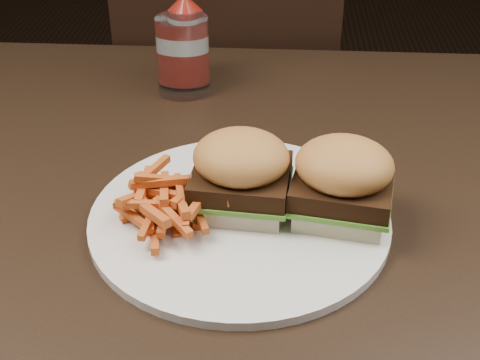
# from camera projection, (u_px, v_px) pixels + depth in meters

# --- Properties ---
(dining_table) EXTENTS (1.20, 0.80, 0.04)m
(dining_table) POSITION_uv_depth(u_px,v_px,m) (158.00, 179.00, 0.87)
(dining_table) COLOR black
(dining_table) RESTS_ON ground
(chair_far) EXTENTS (0.46, 0.46, 0.04)m
(chair_far) POSITION_uv_depth(u_px,v_px,m) (230.00, 139.00, 1.56)
(chair_far) COLOR black
(chair_far) RESTS_ON ground
(plate) EXTENTS (0.34, 0.34, 0.01)m
(plate) POSITION_uv_depth(u_px,v_px,m) (239.00, 218.00, 0.76)
(plate) COLOR white
(plate) RESTS_ON dining_table
(sandwich_half_a) EXTENTS (0.10, 0.10, 0.02)m
(sandwich_half_a) POSITION_uv_depth(u_px,v_px,m) (241.00, 199.00, 0.76)
(sandwich_half_a) COLOR beige
(sandwich_half_a) RESTS_ON plate
(sandwich_half_b) EXTENTS (0.11, 0.10, 0.02)m
(sandwich_half_b) POSITION_uv_depth(u_px,v_px,m) (340.00, 207.00, 0.75)
(sandwich_half_b) COLOR #FCEDC4
(sandwich_half_b) RESTS_ON plate
(fries_pile) EXTENTS (0.15, 0.15, 0.05)m
(fries_pile) POSITION_uv_depth(u_px,v_px,m) (168.00, 197.00, 0.74)
(fries_pile) COLOR #B55718
(fries_pile) RESTS_ON plate
(ketchup_bottle) EXTENTS (0.06, 0.06, 0.11)m
(ketchup_bottle) POSITION_uv_depth(u_px,v_px,m) (186.00, 44.00, 1.04)
(ketchup_bottle) COLOR maroon
(ketchup_bottle) RESTS_ON dining_table
(tumbler) EXTENTS (0.10, 0.10, 0.12)m
(tumbler) POSITION_uv_depth(u_px,v_px,m) (183.00, 58.00, 1.01)
(tumbler) COLOR white
(tumbler) RESTS_ON dining_table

